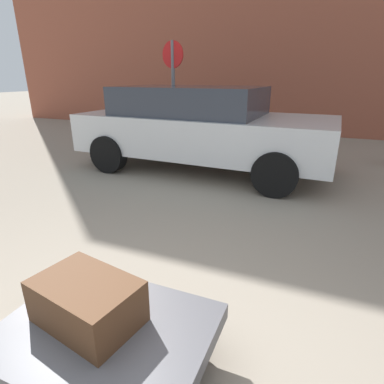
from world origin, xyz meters
TOP-DOWN VIEW (x-y plane):
  - ground_plane at (0.00, 0.00)m, footprint 60.00×60.00m
  - luggage_cart at (0.00, 0.00)m, footprint 1.10×0.85m
  - suitcase_brown_rear_left at (-0.11, 0.01)m, footprint 0.60×0.46m
  - parked_car at (-1.05, 4.11)m, footprint 4.36×2.03m
  - no_parking_sign at (-1.93, 4.87)m, footprint 0.49×0.13m

SIDE VIEW (x-z plane):
  - ground_plane at x=0.00m, z-range 0.00..0.00m
  - luggage_cart at x=0.00m, z-range 0.10..0.44m
  - suitcase_brown_rear_left at x=-0.11m, z-range 0.34..0.59m
  - parked_car at x=-1.05m, z-range 0.05..1.47m
  - no_parking_sign at x=-1.93m, z-range 0.27..2.49m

